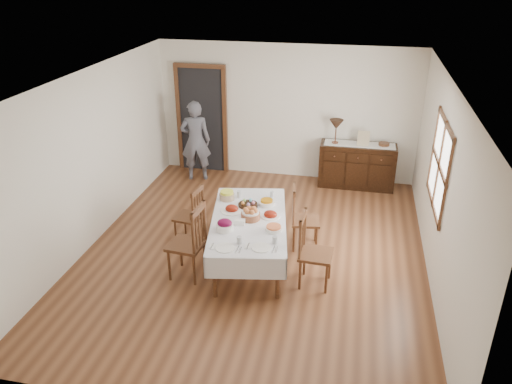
% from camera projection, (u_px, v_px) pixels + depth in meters
% --- Properties ---
extents(ground, '(6.00, 6.00, 0.00)m').
position_uv_depth(ground, '(255.00, 252.00, 7.53)').
color(ground, brown).
extents(room_shell, '(5.02, 6.02, 2.65)m').
position_uv_depth(room_shell, '(251.00, 139.00, 7.22)').
color(room_shell, silver).
rests_on(room_shell, ground).
extents(dining_table, '(1.37, 2.18, 0.70)m').
position_uv_depth(dining_table, '(249.00, 224.00, 7.04)').
color(dining_table, silver).
rests_on(dining_table, ground).
extents(chair_left_near, '(0.50, 0.50, 1.10)m').
position_uv_depth(chair_left_near, '(190.00, 241.00, 6.73)').
color(chair_left_near, '#53301B').
rests_on(chair_left_near, ground).
extents(chair_left_far, '(0.44, 0.44, 0.92)m').
position_uv_depth(chair_left_far, '(191.00, 214.00, 7.61)').
color(chair_left_far, '#53301B').
rests_on(chair_left_far, ground).
extents(chair_right_near, '(0.45, 0.45, 1.04)m').
position_uv_depth(chair_right_near, '(312.00, 250.00, 6.59)').
color(chair_right_near, '#53301B').
rests_on(chair_right_near, ground).
extents(chair_right_far, '(0.47, 0.47, 1.00)m').
position_uv_depth(chair_right_far, '(302.00, 217.00, 7.46)').
color(chair_right_far, '#53301B').
rests_on(chair_right_far, ground).
extents(sideboard, '(1.41, 0.52, 0.85)m').
position_uv_depth(sideboard, '(357.00, 166.00, 9.48)').
color(sideboard, black).
rests_on(sideboard, ground).
extents(person, '(0.60, 0.46, 1.69)m').
position_uv_depth(person, '(195.00, 138.00, 9.64)').
color(person, '#575863').
rests_on(person, ground).
extents(bread_basket, '(0.27, 0.27, 0.18)m').
position_uv_depth(bread_basket, '(250.00, 214.00, 6.96)').
color(bread_basket, brown).
rests_on(bread_basket, dining_table).
extents(egg_basket, '(0.29, 0.29, 0.10)m').
position_uv_depth(egg_basket, '(248.00, 205.00, 7.32)').
color(egg_basket, black).
rests_on(egg_basket, dining_table).
extents(ham_platter_a, '(0.33, 0.33, 0.11)m').
position_uv_depth(ham_platter_a, '(232.00, 209.00, 7.20)').
color(ham_platter_a, white).
rests_on(ham_platter_a, dining_table).
extents(ham_platter_b, '(0.27, 0.27, 0.11)m').
position_uv_depth(ham_platter_b, '(270.00, 215.00, 7.04)').
color(ham_platter_b, white).
rests_on(ham_platter_b, dining_table).
extents(beet_bowl, '(0.23, 0.23, 0.16)m').
position_uv_depth(beet_bowl, '(225.00, 225.00, 6.69)').
color(beet_bowl, white).
rests_on(beet_bowl, dining_table).
extents(carrot_bowl, '(0.25, 0.25, 0.08)m').
position_uv_depth(carrot_bowl, '(267.00, 203.00, 7.38)').
color(carrot_bowl, white).
rests_on(carrot_bowl, dining_table).
extents(pineapple_bowl, '(0.23, 0.23, 0.14)m').
position_uv_depth(pineapple_bowl, '(227.00, 195.00, 7.53)').
color(pineapple_bowl, tan).
rests_on(pineapple_bowl, dining_table).
extents(casserole_dish, '(0.23, 0.23, 0.07)m').
position_uv_depth(casserole_dish, '(274.00, 228.00, 6.69)').
color(casserole_dish, white).
rests_on(casserole_dish, dining_table).
extents(butter_dish, '(0.15, 0.11, 0.07)m').
position_uv_depth(butter_dish, '(240.00, 222.00, 6.85)').
color(butter_dish, white).
rests_on(butter_dish, dining_table).
extents(setting_left, '(0.44, 0.31, 0.10)m').
position_uv_depth(setting_left, '(229.00, 245.00, 6.33)').
color(setting_left, white).
rests_on(setting_left, dining_table).
extents(setting_right, '(0.44, 0.31, 0.10)m').
position_uv_depth(setting_right, '(265.00, 245.00, 6.33)').
color(setting_right, white).
rests_on(setting_right, dining_table).
extents(glass_far_a, '(0.06, 0.06, 0.10)m').
position_uv_depth(glass_far_a, '(239.00, 194.00, 7.60)').
color(glass_far_a, silver).
rests_on(glass_far_a, dining_table).
extents(glass_far_b, '(0.06, 0.06, 0.10)m').
position_uv_depth(glass_far_b, '(272.00, 194.00, 7.60)').
color(glass_far_b, silver).
rests_on(glass_far_b, dining_table).
extents(runner, '(1.30, 0.35, 0.01)m').
position_uv_depth(runner, '(360.00, 144.00, 9.31)').
color(runner, white).
rests_on(runner, sideboard).
extents(table_lamp, '(0.26, 0.26, 0.46)m').
position_uv_depth(table_lamp, '(336.00, 125.00, 9.21)').
color(table_lamp, brown).
rests_on(table_lamp, sideboard).
extents(picture_frame, '(0.22, 0.08, 0.28)m').
position_uv_depth(picture_frame, '(363.00, 139.00, 9.19)').
color(picture_frame, tan).
rests_on(picture_frame, sideboard).
extents(deco_bowl, '(0.20, 0.20, 0.06)m').
position_uv_depth(deco_bowl, '(384.00, 144.00, 9.23)').
color(deco_bowl, '#53301B').
rests_on(deco_bowl, sideboard).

